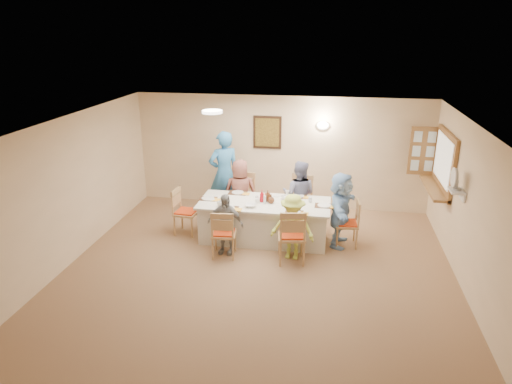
% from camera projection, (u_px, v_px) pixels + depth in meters
% --- Properties ---
extents(ground, '(7.00, 7.00, 0.00)m').
position_uv_depth(ground, '(254.00, 283.00, 7.31)').
color(ground, '#8B6648').
extents(room_walls, '(7.00, 7.00, 7.00)m').
position_uv_depth(room_walls, '(253.00, 195.00, 6.80)').
color(room_walls, beige).
rests_on(room_walls, ground).
extents(wall_picture, '(0.62, 0.05, 0.72)m').
position_uv_depth(wall_picture, '(267.00, 132.00, 9.99)').
color(wall_picture, black).
rests_on(wall_picture, room_walls).
extents(wall_sconce, '(0.26, 0.09, 0.18)m').
position_uv_depth(wall_sconce, '(323.00, 125.00, 9.71)').
color(wall_sconce, white).
rests_on(wall_sconce, room_walls).
extents(ceiling_light, '(0.36, 0.36, 0.05)m').
position_uv_depth(ceiling_light, '(212.00, 112.00, 8.02)').
color(ceiling_light, white).
rests_on(ceiling_light, room_walls).
extents(serving_hatch, '(0.06, 1.50, 1.15)m').
position_uv_depth(serving_hatch, '(445.00, 162.00, 8.52)').
color(serving_hatch, olive).
rests_on(serving_hatch, room_walls).
extents(hatch_sill, '(0.30, 1.50, 0.05)m').
position_uv_depth(hatch_sill, '(434.00, 188.00, 8.72)').
color(hatch_sill, olive).
rests_on(hatch_sill, room_walls).
extents(shutter_door, '(0.55, 0.04, 1.00)m').
position_uv_depth(shutter_door, '(423.00, 151.00, 9.27)').
color(shutter_door, olive).
rests_on(shutter_door, room_walls).
extents(fan_shelf, '(0.22, 0.36, 0.03)m').
position_uv_depth(fan_shelf, '(457.00, 191.00, 7.32)').
color(fan_shelf, white).
rests_on(fan_shelf, room_walls).
extents(desk_fan, '(0.30, 0.30, 0.28)m').
position_uv_depth(desk_fan, '(456.00, 182.00, 7.27)').
color(desk_fan, '#A5A5A8').
rests_on(desk_fan, fan_shelf).
extents(dining_table, '(2.47, 1.04, 0.76)m').
position_uv_depth(dining_table, '(264.00, 221.00, 8.73)').
color(dining_table, beige).
rests_on(dining_table, ground).
extents(chair_back_left, '(0.57, 0.57, 1.03)m').
position_uv_depth(chair_back_left, '(242.00, 198.00, 9.52)').
color(chair_back_left, tan).
rests_on(chair_back_left, ground).
extents(chair_back_right, '(0.58, 0.58, 1.03)m').
position_uv_depth(chair_back_right, '(299.00, 201.00, 9.33)').
color(chair_back_right, tan).
rests_on(chair_back_right, ground).
extents(chair_front_left, '(0.48, 0.48, 0.90)m').
position_uv_depth(chair_front_left, '(224.00, 233.00, 8.06)').
color(chair_front_left, tan).
rests_on(chair_front_left, ground).
extents(chair_front_right, '(0.56, 0.56, 1.01)m').
position_uv_depth(chair_front_right, '(292.00, 235.00, 7.85)').
color(chair_front_right, tan).
rests_on(chair_front_right, ground).
extents(chair_left_end, '(0.48, 0.48, 0.93)m').
position_uv_depth(chair_left_end, '(186.00, 212.00, 8.94)').
color(chair_left_end, tan).
rests_on(chair_left_end, ground).
extents(chair_right_end, '(0.46, 0.46, 0.90)m').
position_uv_depth(chair_right_end, '(347.00, 223.00, 8.46)').
color(chair_right_end, tan).
rests_on(chair_right_end, ground).
extents(diner_back_left, '(0.81, 0.66, 1.37)m').
position_uv_depth(diner_back_left, '(240.00, 192.00, 9.35)').
color(diner_back_left, brown).
rests_on(diner_back_left, ground).
extents(diner_back_right, '(0.80, 0.69, 1.40)m').
position_uv_depth(diner_back_right, '(299.00, 195.00, 9.16)').
color(diner_back_right, slate).
rests_on(diner_back_right, ground).
extents(diner_front_left, '(0.72, 0.41, 1.14)m').
position_uv_depth(diner_front_left, '(225.00, 224.00, 8.13)').
color(diner_front_left, gray).
rests_on(diner_front_left, ground).
extents(diner_front_right, '(0.90, 0.66, 1.19)m').
position_uv_depth(diner_front_right, '(292.00, 227.00, 7.93)').
color(diner_front_right, '#CFE557').
rests_on(diner_front_right, ground).
extents(diner_right_end, '(1.42, 0.74, 1.42)m').
position_uv_depth(diner_right_end, '(340.00, 209.00, 8.39)').
color(diner_right_end, '#9CCBFA').
rests_on(diner_right_end, ground).
extents(caregiver, '(1.07, 1.04, 1.84)m').
position_uv_depth(caregiver, '(224.00, 173.00, 9.78)').
color(caregiver, '#3880BD').
rests_on(caregiver, ground).
extents(placemat_fl, '(0.35, 0.26, 0.01)m').
position_uv_depth(placemat_fl, '(228.00, 208.00, 8.30)').
color(placemat_fl, '#472B19').
rests_on(placemat_fl, dining_table).
extents(plate_fl, '(0.23, 0.23, 0.01)m').
position_uv_depth(plate_fl, '(228.00, 208.00, 8.30)').
color(plate_fl, white).
rests_on(plate_fl, dining_table).
extents(napkin_fl, '(0.15, 0.15, 0.01)m').
position_uv_depth(napkin_fl, '(237.00, 210.00, 8.23)').
color(napkin_fl, yellow).
rests_on(napkin_fl, dining_table).
extents(placemat_fr, '(0.32, 0.24, 0.01)m').
position_uv_depth(placemat_fr, '(294.00, 213.00, 8.11)').
color(placemat_fr, '#472B19').
rests_on(placemat_fr, dining_table).
extents(plate_fr, '(0.24, 0.24, 0.01)m').
position_uv_depth(plate_fr, '(294.00, 212.00, 8.11)').
color(plate_fr, white).
rests_on(plate_fr, dining_table).
extents(napkin_fr, '(0.15, 0.15, 0.01)m').
position_uv_depth(napkin_fr, '(304.00, 214.00, 8.04)').
color(napkin_fr, yellow).
rests_on(napkin_fr, dining_table).
extents(placemat_bl, '(0.37, 0.27, 0.01)m').
position_uv_depth(placemat_bl, '(238.00, 193.00, 9.08)').
color(placemat_bl, '#472B19').
rests_on(placemat_bl, dining_table).
extents(plate_bl, '(0.24, 0.24, 0.01)m').
position_uv_depth(plate_bl, '(238.00, 192.00, 9.08)').
color(plate_bl, white).
rests_on(plate_bl, dining_table).
extents(napkin_bl, '(0.14, 0.14, 0.01)m').
position_uv_depth(napkin_bl, '(246.00, 194.00, 9.01)').
color(napkin_bl, yellow).
rests_on(napkin_bl, dining_table).
extents(placemat_br, '(0.34, 0.25, 0.01)m').
position_uv_depth(placemat_br, '(298.00, 196.00, 8.89)').
color(placemat_br, '#472B19').
rests_on(placemat_br, dining_table).
extents(plate_br, '(0.24, 0.24, 0.01)m').
position_uv_depth(plate_br, '(298.00, 196.00, 8.89)').
color(plate_br, white).
rests_on(plate_br, dining_table).
extents(napkin_br, '(0.14, 0.14, 0.01)m').
position_uv_depth(napkin_br, '(307.00, 197.00, 8.82)').
color(napkin_br, yellow).
rests_on(napkin_br, dining_table).
extents(placemat_le, '(0.33, 0.25, 0.01)m').
position_uv_depth(placemat_le, '(208.00, 199.00, 8.77)').
color(placemat_le, '#472B19').
rests_on(placemat_le, dining_table).
extents(plate_le, '(0.24, 0.24, 0.02)m').
position_uv_depth(plate_le, '(208.00, 198.00, 8.77)').
color(plate_le, white).
rests_on(plate_le, dining_table).
extents(napkin_le, '(0.15, 0.15, 0.01)m').
position_uv_depth(napkin_le, '(216.00, 200.00, 8.69)').
color(napkin_le, yellow).
rests_on(napkin_le, dining_table).
extents(placemat_re, '(0.35, 0.26, 0.01)m').
position_uv_depth(placemat_re, '(324.00, 206.00, 8.42)').
color(placemat_re, '#472B19').
rests_on(placemat_re, dining_table).
extents(plate_re, '(0.25, 0.25, 0.02)m').
position_uv_depth(plate_re, '(324.00, 205.00, 8.42)').
color(plate_re, white).
rests_on(plate_re, dining_table).
extents(napkin_re, '(0.14, 0.14, 0.01)m').
position_uv_depth(napkin_re, '(334.00, 207.00, 8.35)').
color(napkin_re, yellow).
rests_on(napkin_re, dining_table).
extents(teacup_a, '(0.19, 0.19, 0.10)m').
position_uv_depth(teacup_a, '(220.00, 204.00, 8.39)').
color(teacup_a, white).
rests_on(teacup_a, dining_table).
extents(teacup_b, '(0.12, 0.12, 0.08)m').
position_uv_depth(teacup_b, '(287.00, 192.00, 9.00)').
color(teacup_b, white).
rests_on(teacup_b, dining_table).
extents(bowl_a, '(0.26, 0.26, 0.05)m').
position_uv_depth(bowl_a, '(251.00, 205.00, 8.38)').
color(bowl_a, white).
rests_on(bowl_a, dining_table).
extents(bowl_b, '(0.31, 0.31, 0.06)m').
position_uv_depth(bowl_b, '(286.00, 197.00, 8.75)').
color(bowl_b, white).
rests_on(bowl_b, dining_table).
extents(condiment_ketchup, '(0.13, 0.13, 0.23)m').
position_uv_depth(condiment_ketchup, '(262.00, 196.00, 8.58)').
color(condiment_ketchup, red).
rests_on(condiment_ketchup, dining_table).
extents(condiment_brown, '(0.16, 0.16, 0.22)m').
position_uv_depth(condiment_brown, '(268.00, 196.00, 8.63)').
color(condiment_brown, '#5A2F18').
rests_on(condiment_brown, dining_table).
extents(condiment_malt, '(0.23, 0.23, 0.17)m').
position_uv_depth(condiment_malt, '(271.00, 199.00, 8.54)').
color(condiment_malt, '#5A2F18').
rests_on(condiment_malt, dining_table).
extents(drinking_glass, '(0.06, 0.06, 0.10)m').
position_uv_depth(drinking_glass, '(257.00, 198.00, 8.65)').
color(drinking_glass, silver).
rests_on(drinking_glass, dining_table).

